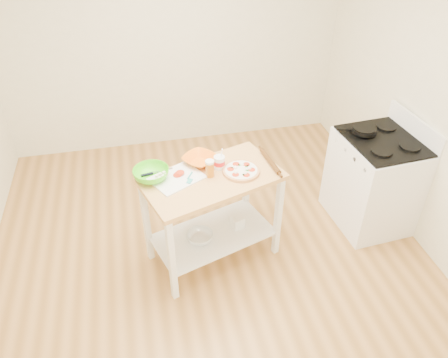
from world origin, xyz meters
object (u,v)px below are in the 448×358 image
object	(u,v)px
pizza	(241,171)
cutting_board	(176,178)
prep_island	(212,201)
green_bowl	(151,174)
spatula	(190,178)
yogurt_tub	(219,162)
gas_stove	(374,181)
beer_pint	(210,168)
skillet	(363,130)
knife	(153,173)
shelf_glass_bowl	(200,237)
rolling_pin	(270,161)
orange_bowl	(200,160)
shelf_bin	(237,222)

from	to	relation	value
pizza	cutting_board	bearing A→B (deg)	176.73
prep_island	green_bowl	distance (m)	0.57
spatula	pizza	bearing A→B (deg)	-58.23
yogurt_tub	prep_island	bearing A→B (deg)	-128.00
gas_stove	pizza	xyz separation A→B (m)	(-1.38, -0.16, 0.44)
prep_island	beer_pint	size ratio (longest dim) A/B	8.58
green_bowl	beer_pint	xyz separation A→B (m)	(0.47, -0.07, 0.03)
skillet	beer_pint	xyz separation A→B (m)	(-1.50, -0.29, -0.00)
prep_island	gas_stove	xyz separation A→B (m)	(1.63, 0.17, -0.17)
knife	shelf_glass_bowl	size ratio (longest dim) A/B	1.13
gas_stove	rolling_pin	bearing A→B (deg)	-179.90
knife	orange_bowl	bearing A→B (deg)	1.68
rolling_pin	orange_bowl	bearing A→B (deg)	166.81
prep_island	orange_bowl	distance (m)	0.37
knife	orange_bowl	distance (m)	0.42
cutting_board	beer_pint	size ratio (longest dim) A/B	3.37
orange_bowl	beer_pint	size ratio (longest dim) A/B	1.83
knife	yogurt_tub	xyz separation A→B (m)	(0.56, -0.02, 0.04)
skillet	shelf_glass_bowl	distance (m)	1.79
pizza	spatula	distance (m)	0.43
spatula	knife	world-z (taller)	knife
skillet	gas_stove	bearing A→B (deg)	-28.57
beer_pint	rolling_pin	bearing A→B (deg)	6.86
prep_island	orange_bowl	size ratio (longest dim) A/B	4.69
beer_pint	rolling_pin	distance (m)	0.54
cutting_board	gas_stove	bearing A→B (deg)	-24.33
gas_stove	knife	world-z (taller)	gas_stove
beer_pint	shelf_bin	size ratio (longest dim) A/B	1.37
spatula	shelf_bin	bearing A→B (deg)	-52.37
gas_stove	green_bowl	xyz separation A→B (m)	(-2.11, -0.08, 0.47)
spatula	knife	xyz separation A→B (m)	(-0.29, 0.13, 0.00)
skillet	orange_bowl	size ratio (longest dim) A/B	1.35
cutting_board	rolling_pin	world-z (taller)	rolling_pin
spatula	skillet	bearing A→B (deg)	-49.18
cutting_board	shelf_glass_bowl	bearing A→B (deg)	-58.12
knife	shelf_glass_bowl	bearing A→B (deg)	-38.57
cutting_board	yogurt_tub	distance (m)	0.38
knife	rolling_pin	xyz separation A→B (m)	(0.99, -0.05, 0.00)
skillet	knife	distance (m)	1.97
pizza	cutting_board	xyz separation A→B (m)	(-0.54, 0.03, -0.01)
rolling_pin	shelf_bin	xyz separation A→B (m)	(-0.28, -0.03, -0.61)
pizza	knife	distance (m)	0.73
cutting_board	rolling_pin	xyz separation A→B (m)	(0.81, 0.04, 0.01)
shelf_glass_bowl	green_bowl	bearing A→B (deg)	159.12
green_bowl	rolling_pin	world-z (taller)	green_bowl
pizza	rolling_pin	bearing A→B (deg)	14.74
knife	shelf_bin	world-z (taller)	knife
shelf_glass_bowl	orange_bowl	bearing A→B (deg)	75.86
spatula	rolling_pin	xyz separation A→B (m)	(0.70, 0.08, 0.01)
spatula	shelf_bin	xyz separation A→B (m)	(0.42, 0.05, -0.60)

